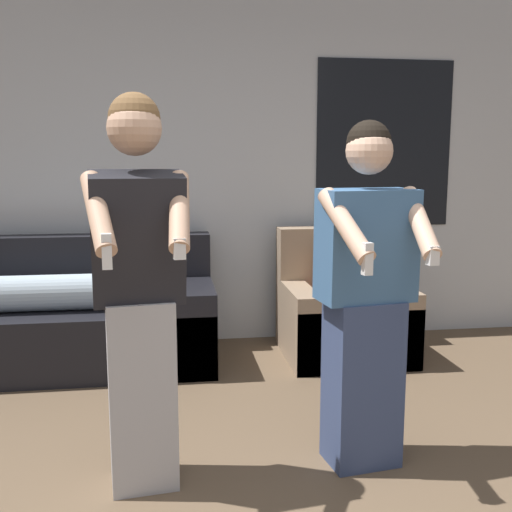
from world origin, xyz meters
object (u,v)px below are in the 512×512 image
(person_left, at_px, (139,292))
(person_right, at_px, (365,297))
(couch, at_px, (55,321))
(armchair, at_px, (343,312))

(person_left, bearing_deg, person_right, 3.51)
(person_left, bearing_deg, couch, 111.72)
(couch, relative_size, person_left, 1.30)
(person_left, relative_size, person_right, 1.06)
(armchair, relative_size, person_right, 0.57)
(person_right, bearing_deg, person_left, -176.49)
(armchair, distance_m, person_left, 2.22)
(couch, relative_size, person_right, 1.37)
(armchair, bearing_deg, person_right, -103.16)
(couch, distance_m, armchair, 2.06)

